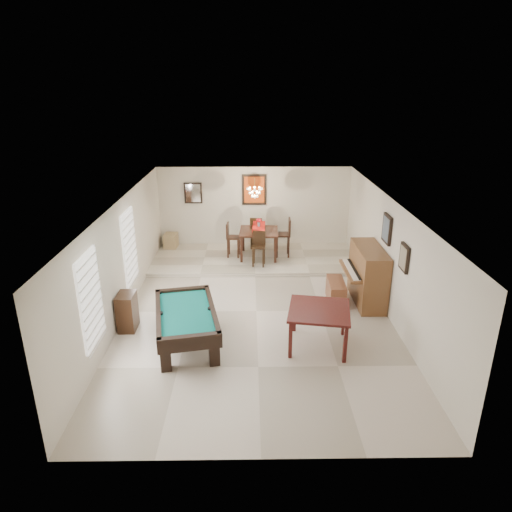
{
  "coord_description": "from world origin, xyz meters",
  "views": [
    {
      "loc": [
        -0.15,
        -9.51,
        4.96
      ],
      "look_at": [
        0.0,
        0.6,
        1.15
      ],
      "focal_mm": 32.0,
      "sensor_mm": 36.0,
      "label": 1
    }
  ],
  "objects_px": {
    "dining_chair_south": "(259,249)",
    "chandelier": "(255,189)",
    "apothecary_chest": "(127,312)",
    "corner_bench": "(171,241)",
    "dining_chair_north": "(257,232)",
    "dining_chair_west": "(233,240)",
    "dining_chair_east": "(283,237)",
    "piano_bench": "(336,292)",
    "pool_table": "(187,328)",
    "square_table": "(318,328)",
    "flower_vase": "(259,222)",
    "dining_table": "(259,242)",
    "upright_piano": "(361,275)"
  },
  "relations": [
    {
      "from": "corner_bench",
      "to": "dining_chair_south",
      "type": "bearing_deg",
      "value": -29.98
    },
    {
      "from": "apothecary_chest",
      "to": "dining_chair_north",
      "type": "bearing_deg",
      "value": 59.52
    },
    {
      "from": "dining_chair_south",
      "to": "pool_table",
      "type": "bearing_deg",
      "value": -104.74
    },
    {
      "from": "dining_chair_north",
      "to": "chandelier",
      "type": "distance_m",
      "value": 1.8
    },
    {
      "from": "piano_bench",
      "to": "dining_chair_south",
      "type": "bearing_deg",
      "value": 130.66
    },
    {
      "from": "pool_table",
      "to": "apothecary_chest",
      "type": "distance_m",
      "value": 1.48
    },
    {
      "from": "square_table",
      "to": "flower_vase",
      "type": "relative_size",
      "value": 4.67
    },
    {
      "from": "dining_chair_east",
      "to": "dining_table",
      "type": "bearing_deg",
      "value": -85.28
    },
    {
      "from": "flower_vase",
      "to": "dining_chair_north",
      "type": "relative_size",
      "value": 0.25
    },
    {
      "from": "square_table",
      "to": "dining_chair_west",
      "type": "height_order",
      "value": "dining_chair_west"
    },
    {
      "from": "square_table",
      "to": "flower_vase",
      "type": "height_order",
      "value": "flower_vase"
    },
    {
      "from": "dining_table",
      "to": "dining_chair_south",
      "type": "height_order",
      "value": "dining_chair_south"
    },
    {
      "from": "upright_piano",
      "to": "piano_bench",
      "type": "height_order",
      "value": "upright_piano"
    },
    {
      "from": "apothecary_chest",
      "to": "dining_chair_west",
      "type": "height_order",
      "value": "dining_chair_west"
    },
    {
      "from": "piano_bench",
      "to": "dining_chair_north",
      "type": "bearing_deg",
      "value": 117.18
    },
    {
      "from": "square_table",
      "to": "flower_vase",
      "type": "xyz_separation_m",
      "value": [
        -1.1,
        4.82,
        0.77
      ]
    },
    {
      "from": "upright_piano",
      "to": "chandelier",
      "type": "bearing_deg",
      "value": 133.0
    },
    {
      "from": "upright_piano",
      "to": "piano_bench",
      "type": "distance_m",
      "value": 0.72
    },
    {
      "from": "upright_piano",
      "to": "dining_chair_west",
      "type": "distance_m",
      "value": 4.25
    },
    {
      "from": "dining_chair_south",
      "to": "piano_bench",
      "type": "bearing_deg",
      "value": -42.95
    },
    {
      "from": "piano_bench",
      "to": "apothecary_chest",
      "type": "height_order",
      "value": "apothecary_chest"
    },
    {
      "from": "flower_vase",
      "to": "piano_bench",
      "type": "bearing_deg",
      "value": -57.59
    },
    {
      "from": "dining_chair_east",
      "to": "chandelier",
      "type": "bearing_deg",
      "value": -78.16
    },
    {
      "from": "dining_table",
      "to": "dining_chair_north",
      "type": "xyz_separation_m",
      "value": [
        -0.05,
        0.77,
        0.04
      ]
    },
    {
      "from": "upright_piano",
      "to": "dining_chair_east",
      "type": "relative_size",
      "value": 1.42
    },
    {
      "from": "piano_bench",
      "to": "dining_chair_east",
      "type": "height_order",
      "value": "dining_chair_east"
    },
    {
      "from": "pool_table",
      "to": "square_table",
      "type": "distance_m",
      "value": 2.65
    },
    {
      "from": "dining_chair_west",
      "to": "chandelier",
      "type": "bearing_deg",
      "value": -98.11
    },
    {
      "from": "dining_chair_east",
      "to": "flower_vase",
      "type": "bearing_deg",
      "value": -85.28
    },
    {
      "from": "square_table",
      "to": "dining_chair_south",
      "type": "bearing_deg",
      "value": 105.19
    },
    {
      "from": "square_table",
      "to": "dining_chair_east",
      "type": "distance_m",
      "value": 4.89
    },
    {
      "from": "dining_chair_north",
      "to": "dining_chair_south",
      "type": "bearing_deg",
      "value": 99.17
    },
    {
      "from": "apothecary_chest",
      "to": "corner_bench",
      "type": "bearing_deg",
      "value": 88.37
    },
    {
      "from": "dining_chair_north",
      "to": "dining_chair_west",
      "type": "height_order",
      "value": "dining_chair_west"
    },
    {
      "from": "dining_chair_north",
      "to": "corner_bench",
      "type": "bearing_deg",
      "value": 6.07
    },
    {
      "from": "chandelier",
      "to": "pool_table",
      "type": "bearing_deg",
      "value": -107.36
    },
    {
      "from": "flower_vase",
      "to": "dining_chair_south",
      "type": "height_order",
      "value": "flower_vase"
    },
    {
      "from": "corner_bench",
      "to": "dining_chair_north",
      "type": "bearing_deg",
      "value": -1.91
    },
    {
      "from": "dining_table",
      "to": "dining_chair_east",
      "type": "relative_size",
      "value": 0.97
    },
    {
      "from": "upright_piano",
      "to": "dining_chair_west",
      "type": "height_order",
      "value": "upright_piano"
    },
    {
      "from": "apothecary_chest",
      "to": "corner_bench",
      "type": "height_order",
      "value": "apothecary_chest"
    },
    {
      "from": "piano_bench",
      "to": "corner_bench",
      "type": "distance_m",
      "value": 5.89
    },
    {
      "from": "dining_chair_west",
      "to": "dining_chair_east",
      "type": "bearing_deg",
      "value": -84.89
    },
    {
      "from": "upright_piano",
      "to": "chandelier",
      "type": "xyz_separation_m",
      "value": [
        -2.52,
        2.7,
        1.52
      ]
    },
    {
      "from": "upright_piano",
      "to": "corner_bench",
      "type": "distance_m",
      "value": 6.34
    },
    {
      "from": "apothecary_chest",
      "to": "dining_chair_north",
      "type": "relative_size",
      "value": 0.8
    },
    {
      "from": "dining_chair_south",
      "to": "dining_chair_east",
      "type": "distance_m",
      "value": 1.06
    },
    {
      "from": "piano_bench",
      "to": "chandelier",
      "type": "relative_size",
      "value": 1.62
    },
    {
      "from": "dining_chair_south",
      "to": "chandelier",
      "type": "height_order",
      "value": "chandelier"
    },
    {
      "from": "pool_table",
      "to": "dining_table",
      "type": "bearing_deg",
      "value": 60.38
    }
  ]
}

